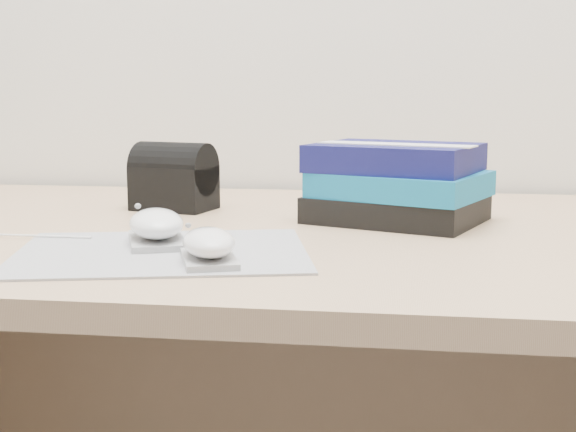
# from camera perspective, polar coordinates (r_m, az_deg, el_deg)

# --- Properties ---
(desk) EXTENTS (1.60, 0.80, 0.73)m
(desk) POSITION_cam_1_polar(r_m,az_deg,el_deg) (1.19, 4.53, -11.60)
(desk) COLOR tan
(desk) RESTS_ON ground
(mousepad) EXTENTS (0.37, 0.32, 0.00)m
(mousepad) POSITION_cam_1_polar(r_m,az_deg,el_deg) (0.92, -8.96, -2.53)
(mousepad) COLOR gray
(mousepad) RESTS_ON desk
(mouse_rear) EXTENTS (0.10, 0.13, 0.05)m
(mouse_rear) POSITION_cam_1_polar(r_m,az_deg,el_deg) (0.96, -9.34, -0.74)
(mouse_rear) COLOR #A4A4A7
(mouse_rear) RESTS_ON mousepad
(mouse_front) EXTENTS (0.08, 0.11, 0.04)m
(mouse_front) POSITION_cam_1_polar(r_m,az_deg,el_deg) (0.85, -5.66, -2.08)
(mouse_front) COLOR #A2A2A4
(mouse_front) RESTS_ON mousepad
(usb_cable) EXTENTS (0.21, 0.01, 0.00)m
(usb_cable) POSITION_cam_1_polar(r_m,az_deg,el_deg) (1.05, -19.14, -1.29)
(usb_cable) COLOR white
(usb_cable) RESTS_ON mousepad
(book_stack) EXTENTS (0.27, 0.25, 0.11)m
(book_stack) POSITION_cam_1_polar(r_m,az_deg,el_deg) (1.13, 7.79, 2.31)
(book_stack) COLOR black
(book_stack) RESTS_ON desk
(pouch) EXTENTS (0.13, 0.11, 0.10)m
(pouch) POSITION_cam_1_polar(r_m,az_deg,el_deg) (1.24, -8.12, 2.74)
(pouch) COLOR black
(pouch) RESTS_ON desk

